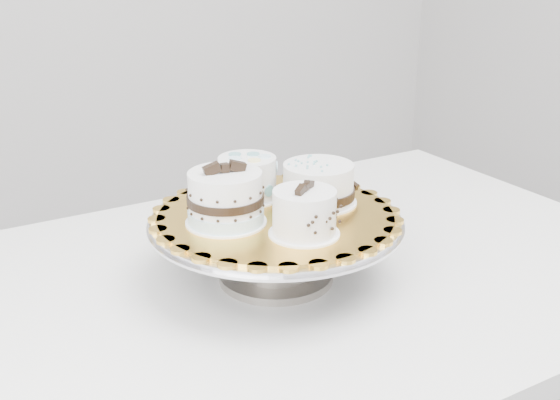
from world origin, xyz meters
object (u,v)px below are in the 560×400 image
table (296,311)px  cake_swirl (304,214)px  cake_stand (276,237)px  cake_dots (247,177)px  cake_ribbon (319,185)px  cake_board (276,215)px  cake_banded (226,200)px

table → cake_swirl: size_ratio=10.06×
table → cake_stand: bearing=-164.8°
table → cake_dots: 0.24m
table → cake_ribbon: (0.04, -0.01, 0.22)m
table → cake_board: (-0.04, -0.01, 0.18)m
cake_dots → cake_ribbon: (0.08, -0.08, -0.00)m
table → cake_ribbon: 0.22m
cake_swirl → cake_dots: 0.17m
table → cake_banded: cake_banded is taller
cake_stand → cake_banded: size_ratio=3.11×
cake_banded → table: bearing=12.9°
table → cake_swirl: 0.24m
cake_board → cake_ribbon: size_ratio=2.69×
table → cake_stand: 0.16m
table → cake_banded: size_ratio=9.89×
cake_stand → cake_ribbon: 0.11m
cake_board → cake_swirl: size_ratio=2.91×
cake_swirl → cake_stand: bearing=53.7°
table → cake_banded: 0.25m
cake_board → cake_ribbon: 0.09m
table → cake_banded: (-0.12, -0.00, 0.22)m
cake_dots → cake_swirl: bearing=-108.3°
cake_ribbon → cake_swirl: bearing=-146.0°
cake_board → cake_dots: size_ratio=3.09×
cake_swirl → cake_dots: size_ratio=1.06×
cake_banded → cake_dots: (0.08, 0.07, -0.00)m
cake_banded → cake_dots: 0.11m
cake_stand → cake_board: bearing=0.0°
cake_banded → cake_dots: bearing=54.8°
cake_board → cake_swirl: bearing=-93.9°
table → cake_swirl: cake_swirl is taller
cake_stand → cake_banded: cake_banded is taller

